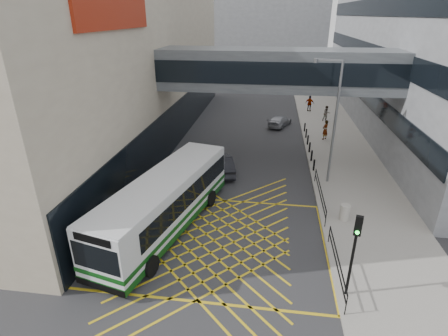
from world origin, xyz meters
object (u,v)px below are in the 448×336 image
at_px(traffic_light, 355,245).
at_px(litter_bin, 345,212).
at_px(street_lamp, 333,116).
at_px(pedestrian_c, 310,104).
at_px(pedestrian_b, 326,114).
at_px(car_silver, 280,121).
at_px(bus, 166,201).
at_px(car_dark, 221,164).
at_px(pedestrian_a, 325,130).
at_px(car_white, 147,212).

xyz_separation_m(traffic_light, litter_bin, (0.97, 6.33, -2.16)).
xyz_separation_m(street_lamp, pedestrian_c, (0.52, 20.31, -3.92)).
relative_size(litter_bin, pedestrian_b, 0.57).
xyz_separation_m(car_silver, pedestrian_c, (3.73, 6.47, 0.51)).
height_order(car_silver, traffic_light, traffic_light).
bearing_deg(bus, traffic_light, -11.73).
bearing_deg(car_dark, pedestrian_a, -152.51).
bearing_deg(pedestrian_a, bus, 14.94).
height_order(car_silver, pedestrian_c, pedestrian_c).
height_order(traffic_light, pedestrian_a, traffic_light).
relative_size(car_white, pedestrian_a, 2.40).
xyz_separation_m(car_dark, traffic_light, (7.29, -12.34, 2.08)).
bearing_deg(pedestrian_b, car_silver, -174.19).
distance_m(car_silver, pedestrian_b, 5.73).
bearing_deg(pedestrian_b, car_white, -136.88).
bearing_deg(pedestrian_c, litter_bin, 111.24).
distance_m(car_dark, pedestrian_a, 12.52).
bearing_deg(car_white, pedestrian_b, -114.01).
bearing_deg(street_lamp, car_silver, 118.22).
xyz_separation_m(car_silver, traffic_light, (2.70, -25.47, 2.19)).
relative_size(traffic_light, pedestrian_a, 2.17).
bearing_deg(bus, car_white, -177.90).
relative_size(bus, traffic_light, 2.91).
distance_m(car_white, car_dark, 8.38).
bearing_deg(traffic_light, car_white, 170.14).
bearing_deg(car_silver, pedestrian_c, -98.48).
bearing_deg(pedestrian_a, street_lamp, 41.19).
distance_m(car_dark, street_lamp, 8.93).
height_order(car_white, pedestrian_b, pedestrian_b).
distance_m(car_white, street_lamp, 13.78).
distance_m(car_dark, pedestrian_c, 21.30).
relative_size(car_white, street_lamp, 0.52).
distance_m(pedestrian_a, pedestrian_c, 10.81).
bearing_deg(car_silver, pedestrian_b, -135.39).
distance_m(traffic_light, pedestrian_a, 21.27).
bearing_deg(litter_bin, car_dark, 144.00).
distance_m(street_lamp, litter_bin, 6.89).
bearing_deg(litter_bin, car_silver, 100.87).
bearing_deg(pedestrian_c, car_dark, 88.37).
bearing_deg(car_silver, traffic_light, 117.52).
height_order(traffic_light, pedestrian_c, traffic_light).
bearing_deg(pedestrian_a, car_white, 11.48).
relative_size(car_white, car_silver, 1.13).
relative_size(car_silver, litter_bin, 4.02).
bearing_deg(street_lamp, bus, -128.05).
relative_size(car_white, litter_bin, 4.56).
height_order(car_dark, pedestrian_a, pedestrian_a).
bearing_deg(car_white, car_silver, -105.06).
bearing_deg(pedestrian_b, pedestrian_a, -115.60).
distance_m(car_silver, street_lamp, 14.88).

